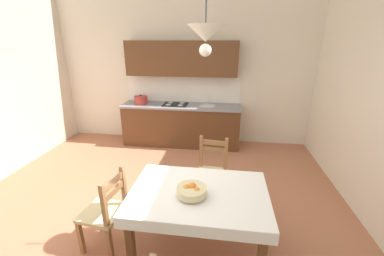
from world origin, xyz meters
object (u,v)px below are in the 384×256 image
object	(u,v)px
pendant_lamp	(206,34)
fruit_bowl	(192,190)
dining_table	(199,202)
dining_chair_tv_side	(106,212)
dining_chair_kitchen_side	(211,173)
kitchen_cabinetry	(181,106)

from	to	relation	value
pendant_lamp	fruit_bowl	bearing A→B (deg)	-114.86
dining_table	dining_chair_tv_side	world-z (taller)	dining_chair_tv_side
dining_chair_kitchen_side	dining_chair_tv_side	xyz separation A→B (m)	(-1.09, -0.99, 0.00)
dining_chair_tv_side	pendant_lamp	bearing A→B (deg)	10.86
fruit_bowl	pendant_lamp	bearing A→B (deg)	65.14
dining_table	dining_chair_kitchen_side	xyz separation A→B (m)	(0.08, 0.92, -0.19)
dining_chair_tv_side	dining_table	bearing A→B (deg)	4.09
dining_chair_tv_side	fruit_bowl	bearing A→B (deg)	-0.17
dining_chair_kitchen_side	pendant_lamp	bearing A→B (deg)	-93.67
fruit_bowl	pendant_lamp	xyz separation A→B (m)	(0.09, 0.20, 1.44)
dining_table	pendant_lamp	world-z (taller)	pendant_lamp
dining_table	fruit_bowl	bearing A→B (deg)	-130.32
pendant_lamp	dining_chair_kitchen_side	bearing A→B (deg)	86.33
kitchen_cabinetry	dining_chair_tv_side	distance (m)	3.02
dining_table	fruit_bowl	xyz separation A→B (m)	(-0.06, -0.07, 0.18)
fruit_bowl	kitchen_cabinetry	bearing A→B (deg)	102.18
fruit_bowl	pendant_lamp	world-z (taller)	pendant_lamp
dining_chair_kitchen_side	fruit_bowl	size ratio (longest dim) A/B	3.10
kitchen_cabinetry	fruit_bowl	bearing A→B (deg)	-77.82
kitchen_cabinetry	dining_chair_kitchen_side	world-z (taller)	kitchen_cabinetry
dining_table	dining_chair_tv_side	size ratio (longest dim) A/B	1.51
dining_chair_kitchen_side	dining_chair_tv_side	size ratio (longest dim) A/B	1.00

